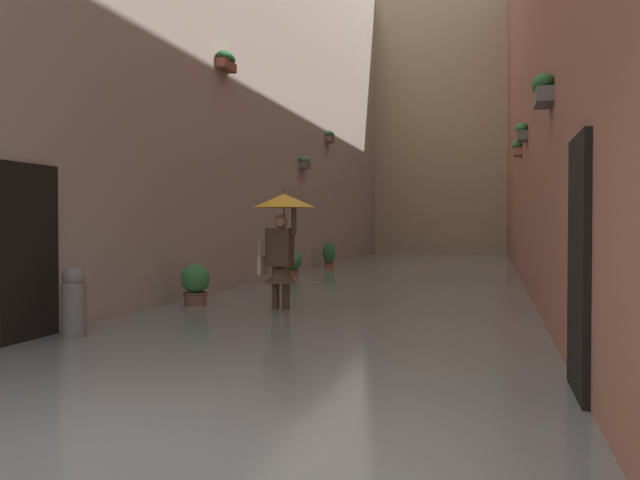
{
  "coord_description": "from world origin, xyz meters",
  "views": [
    {
      "loc": [
        -2.29,
        3.97,
        1.5
      ],
      "look_at": [
        0.39,
        -7.38,
        1.23
      ],
      "focal_mm": 40.69,
      "sensor_mm": 36.0,
      "label": 1
    }
  ],
  "objects_px": {
    "person_wading": "(282,228)",
    "potted_plant_near_right": "(195,286)",
    "potted_plant_mid_right": "(292,263)",
    "mooring_bollard": "(74,307)",
    "potted_plant_far_right": "(329,256)"
  },
  "relations": [
    {
      "from": "person_wading",
      "to": "potted_plant_mid_right",
      "type": "relative_size",
      "value": 2.5
    },
    {
      "from": "potted_plant_mid_right",
      "to": "mooring_bollard",
      "type": "xyz_separation_m",
      "value": [
        -0.05,
        10.0,
        0.01
      ]
    },
    {
      "from": "person_wading",
      "to": "potted_plant_far_right",
      "type": "xyz_separation_m",
      "value": [
        1.63,
        -10.73,
        -0.93
      ]
    },
    {
      "from": "person_wading",
      "to": "potted_plant_mid_right",
      "type": "height_order",
      "value": "person_wading"
    },
    {
      "from": "potted_plant_far_right",
      "to": "potted_plant_mid_right",
      "type": "bearing_deg",
      "value": 88.87
    },
    {
      "from": "potted_plant_far_right",
      "to": "mooring_bollard",
      "type": "xyz_separation_m",
      "value": [
        0.03,
        14.02,
        -0.01
      ]
    },
    {
      "from": "potted_plant_far_right",
      "to": "potted_plant_near_right",
      "type": "relative_size",
      "value": 1.11
    },
    {
      "from": "potted_plant_far_right",
      "to": "mooring_bollard",
      "type": "relative_size",
      "value": 0.93
    },
    {
      "from": "person_wading",
      "to": "mooring_bollard",
      "type": "height_order",
      "value": "person_wading"
    },
    {
      "from": "person_wading",
      "to": "potted_plant_near_right",
      "type": "height_order",
      "value": "person_wading"
    },
    {
      "from": "person_wading",
      "to": "potted_plant_far_right",
      "type": "relative_size",
      "value": 2.24
    },
    {
      "from": "potted_plant_mid_right",
      "to": "potted_plant_far_right",
      "type": "height_order",
      "value": "potted_plant_far_right"
    },
    {
      "from": "potted_plant_mid_right",
      "to": "potted_plant_near_right",
      "type": "bearing_deg",
      "value": 91.11
    },
    {
      "from": "person_wading",
      "to": "potted_plant_far_right",
      "type": "distance_m",
      "value": 10.9
    },
    {
      "from": "potted_plant_mid_right",
      "to": "potted_plant_far_right",
      "type": "distance_m",
      "value": 4.02
    }
  ]
}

